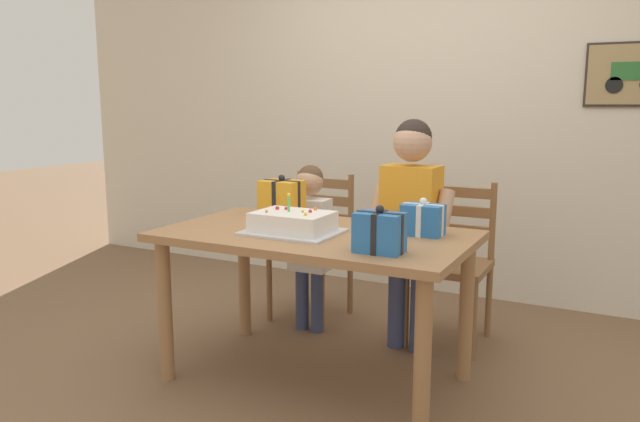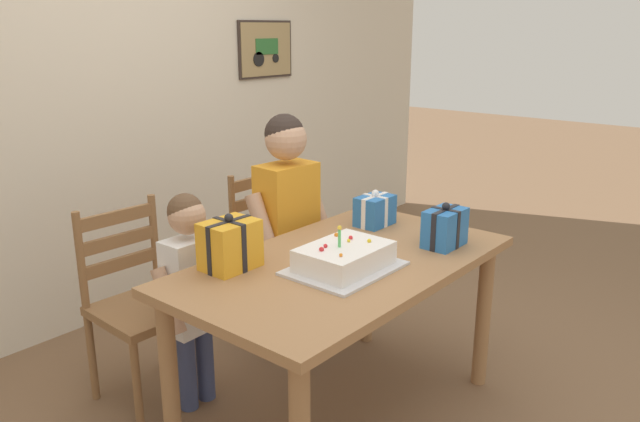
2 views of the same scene
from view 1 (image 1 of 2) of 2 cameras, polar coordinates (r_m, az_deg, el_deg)
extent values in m
plane|color=brown|center=(3.19, -0.40, -15.32)|extent=(20.00, 20.00, 0.00)
cube|color=beige|center=(4.50, 10.12, 9.03)|extent=(6.40, 0.08, 2.60)
cube|color=#332823|center=(4.25, 26.92, 11.27)|extent=(0.51, 0.02, 0.39)
cube|color=#9E8456|center=(4.24, 26.92, 11.28)|extent=(0.48, 0.01, 0.36)
cube|color=#28662D|center=(4.23, 26.94, 11.55)|extent=(0.22, 0.01, 0.11)
cylinder|color=black|center=(4.23, 25.69, 10.52)|extent=(0.10, 0.01, 0.10)
cube|color=#9E7047|center=(2.95, -0.42, -2.35)|extent=(1.48, 0.85, 0.04)
cylinder|color=#9E7047|center=(3.15, -14.23, -8.99)|extent=(0.07, 0.07, 0.71)
cylinder|color=#9E7047|center=(2.52, 9.51, -13.72)|extent=(0.07, 0.07, 0.71)
cylinder|color=#9E7047|center=(3.67, -7.07, -6.05)|extent=(0.07, 0.07, 0.71)
cylinder|color=#9E7047|center=(3.14, 13.45, -9.01)|extent=(0.07, 0.07, 0.71)
cube|color=silver|center=(2.93, -2.55, -1.96)|extent=(0.44, 0.34, 0.01)
cube|color=white|center=(2.92, -2.56, -0.98)|extent=(0.36, 0.26, 0.09)
cylinder|color=#56C666|center=(2.92, -2.93, 0.63)|extent=(0.01, 0.01, 0.07)
sphere|color=yellow|center=(2.91, -2.94, 1.50)|extent=(0.02, 0.02, 0.02)
sphere|color=red|center=(2.90, -0.90, -0.02)|extent=(0.02, 0.02, 0.02)
sphere|color=red|center=(2.98, -3.18, 0.24)|extent=(0.02, 0.02, 0.02)
sphere|color=red|center=(2.99, -3.99, 0.27)|extent=(0.02, 0.02, 0.02)
sphere|color=yellow|center=(2.82, -1.36, -0.30)|extent=(0.02, 0.02, 0.02)
sphere|color=orange|center=(2.96, -0.43, 0.19)|extent=(0.02, 0.02, 0.02)
sphere|color=orange|center=(2.91, -5.00, -0.02)|extent=(0.01, 0.01, 0.01)
sphere|color=yellow|center=(2.90, -1.63, -0.02)|extent=(0.01, 0.01, 0.01)
cube|color=#286BB7|center=(2.55, 5.55, -2.02)|extent=(0.20, 0.13, 0.17)
cube|color=black|center=(2.55, 5.55, -2.02)|extent=(0.20, 0.02, 0.17)
cube|color=black|center=(2.55, 5.55, -2.02)|extent=(0.02, 0.14, 0.17)
sphere|color=black|center=(2.53, 5.59, 0.16)|extent=(0.04, 0.04, 0.04)
cube|color=#286BB7|center=(2.91, 9.55, -0.81)|extent=(0.19, 0.13, 0.14)
cube|color=white|center=(2.91, 9.55, -0.81)|extent=(0.19, 0.02, 0.15)
cube|color=white|center=(2.91, 9.55, -0.81)|extent=(0.02, 0.14, 0.15)
sphere|color=white|center=(2.90, 9.60, 0.89)|extent=(0.04, 0.04, 0.04)
cube|color=gold|center=(3.36, -3.57, 1.18)|extent=(0.22, 0.17, 0.20)
cube|color=black|center=(3.36, -3.57, 1.18)|extent=(0.22, 0.02, 0.20)
cube|color=black|center=(3.36, -3.57, 1.18)|extent=(0.02, 0.17, 0.20)
sphere|color=black|center=(3.34, -3.59, 3.09)|extent=(0.04, 0.04, 0.04)
cube|color=brown|center=(3.90, -0.90, -3.58)|extent=(0.44, 0.44, 0.04)
cylinder|color=brown|center=(3.71, 0.16, -8.06)|extent=(0.04, 0.04, 0.43)
cylinder|color=brown|center=(3.90, -4.74, -7.17)|extent=(0.04, 0.04, 0.43)
cylinder|color=brown|center=(4.03, 2.83, -6.59)|extent=(0.04, 0.04, 0.43)
cylinder|color=brown|center=(4.21, -1.82, -5.86)|extent=(0.04, 0.04, 0.43)
cylinder|color=brown|center=(3.92, 2.89, 0.15)|extent=(0.04, 0.04, 0.45)
cylinder|color=brown|center=(4.10, -1.85, 0.60)|extent=(0.04, 0.04, 0.45)
cube|color=brown|center=(4.02, 0.47, -0.57)|extent=(0.36, 0.04, 0.06)
cube|color=brown|center=(4.00, 0.47, 1.02)|extent=(0.36, 0.04, 0.06)
cube|color=brown|center=(3.99, 0.47, 2.61)|extent=(0.36, 0.04, 0.06)
cube|color=brown|center=(3.57, 11.97, -5.08)|extent=(0.42, 0.42, 0.04)
cylinder|color=brown|center=(3.42, 14.09, -9.96)|extent=(0.04, 0.04, 0.43)
cylinder|color=brown|center=(3.52, 7.98, -9.19)|extent=(0.04, 0.04, 0.43)
cylinder|color=brown|center=(3.77, 15.42, -8.12)|extent=(0.04, 0.04, 0.43)
cylinder|color=brown|center=(3.86, 9.86, -7.48)|extent=(0.04, 0.04, 0.43)
cylinder|color=brown|center=(3.66, 15.77, -0.95)|extent=(0.04, 0.04, 0.45)
cylinder|color=brown|center=(3.75, 10.08, -0.46)|extent=(0.04, 0.04, 0.45)
cube|color=brown|center=(3.71, 12.85, -1.73)|extent=(0.36, 0.03, 0.06)
cube|color=brown|center=(3.69, 12.92, -0.02)|extent=(0.36, 0.03, 0.06)
cube|color=brown|center=(3.67, 12.99, 1.71)|extent=(0.36, 0.03, 0.06)
cylinder|color=#38426B|center=(3.47, 9.25, -9.03)|extent=(0.10, 0.10, 0.48)
cylinder|color=#38426B|center=(3.52, 7.19, -8.70)|extent=(0.10, 0.10, 0.48)
cube|color=orange|center=(3.36, 8.43, -0.48)|extent=(0.31, 0.20, 0.55)
cylinder|color=tan|center=(3.27, 11.25, -1.21)|extent=(0.09, 0.23, 0.37)
cylinder|color=tan|center=(3.41, 5.24, -0.59)|extent=(0.09, 0.23, 0.37)
sphere|color=tan|center=(3.31, 8.61, 6.33)|extent=(0.21, 0.21, 0.21)
sphere|color=#2D231E|center=(3.32, 8.69, 6.79)|extent=(0.20, 0.20, 0.20)
cylinder|color=#38426B|center=(3.73, -0.21, -8.39)|extent=(0.08, 0.08, 0.38)
cylinder|color=#38426B|center=(3.77, -1.67, -8.17)|extent=(0.08, 0.08, 0.38)
cube|color=white|center=(3.64, -0.96, -2.21)|extent=(0.24, 0.15, 0.43)
cylinder|color=tan|center=(3.56, 0.97, -2.75)|extent=(0.07, 0.18, 0.29)
cylinder|color=tan|center=(3.69, -3.23, -2.30)|extent=(0.07, 0.18, 0.29)
sphere|color=tan|center=(3.59, -0.98, 2.75)|extent=(0.16, 0.16, 0.16)
sphere|color=brown|center=(3.59, -0.91, 3.09)|extent=(0.15, 0.15, 0.15)
camera|label=2|loc=(3.46, -45.80, 12.35)|focal=35.02mm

